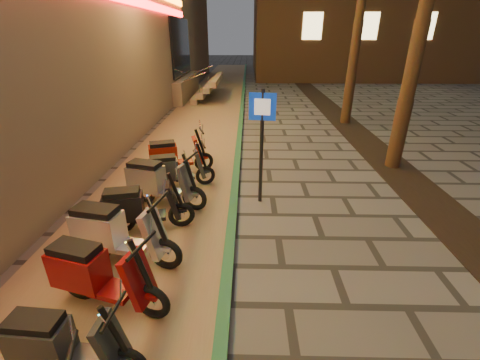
{
  "coord_description": "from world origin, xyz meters",
  "views": [
    {
      "loc": [
        -0.6,
        -1.72,
        3.5
      ],
      "look_at": [
        -0.72,
        3.3,
        1.2
      ],
      "focal_mm": 24.0,
      "sensor_mm": 36.0,
      "label": 1
    }
  ],
  "objects_px": {
    "scooter_10": "(174,170)",
    "scooter_6": "(96,274)",
    "scooter_11": "(173,156)",
    "scooter_9": "(158,182)",
    "scooter_7": "(114,233)",
    "scooter_5": "(61,344)",
    "scooter_8": "(138,208)",
    "pedestrian_sign": "(262,132)"
  },
  "relations": [
    {
      "from": "scooter_11",
      "to": "scooter_9",
      "type": "bearing_deg",
      "value": -106.43
    },
    {
      "from": "scooter_5",
      "to": "scooter_7",
      "type": "distance_m",
      "value": 1.97
    },
    {
      "from": "scooter_8",
      "to": "scooter_9",
      "type": "distance_m",
      "value": 1.07
    },
    {
      "from": "scooter_7",
      "to": "scooter_10",
      "type": "height_order",
      "value": "scooter_7"
    },
    {
      "from": "pedestrian_sign",
      "to": "scooter_9",
      "type": "relative_size",
      "value": 1.39
    },
    {
      "from": "scooter_5",
      "to": "scooter_8",
      "type": "xyz_separation_m",
      "value": [
        -0.06,
        2.88,
        0.05
      ]
    },
    {
      "from": "pedestrian_sign",
      "to": "scooter_8",
      "type": "distance_m",
      "value": 2.89
    },
    {
      "from": "scooter_10",
      "to": "scooter_11",
      "type": "relative_size",
      "value": 0.93
    },
    {
      "from": "scooter_6",
      "to": "scooter_10",
      "type": "distance_m",
      "value": 3.78
    },
    {
      "from": "scooter_8",
      "to": "scooter_11",
      "type": "height_order",
      "value": "scooter_11"
    },
    {
      "from": "scooter_9",
      "to": "scooter_10",
      "type": "height_order",
      "value": "scooter_9"
    },
    {
      "from": "scooter_5",
      "to": "scooter_11",
      "type": "height_order",
      "value": "scooter_11"
    },
    {
      "from": "scooter_9",
      "to": "scooter_10",
      "type": "xyz_separation_m",
      "value": [
        0.18,
        0.85,
        -0.07
      ]
    },
    {
      "from": "scooter_10",
      "to": "scooter_6",
      "type": "bearing_deg",
      "value": -110.75
    },
    {
      "from": "pedestrian_sign",
      "to": "scooter_7",
      "type": "height_order",
      "value": "pedestrian_sign"
    },
    {
      "from": "scooter_11",
      "to": "scooter_8",
      "type": "bearing_deg",
      "value": -108.79
    },
    {
      "from": "scooter_7",
      "to": "scooter_5",
      "type": "bearing_deg",
      "value": -74.03
    },
    {
      "from": "scooter_8",
      "to": "scooter_5",
      "type": "bearing_deg",
      "value": -101.21
    },
    {
      "from": "scooter_7",
      "to": "scooter_8",
      "type": "bearing_deg",
      "value": 95.81
    },
    {
      "from": "scooter_5",
      "to": "scooter_11",
      "type": "xyz_separation_m",
      "value": [
        0.01,
        5.68,
        0.07
      ]
    },
    {
      "from": "scooter_6",
      "to": "scooter_9",
      "type": "relative_size",
      "value": 0.96
    },
    {
      "from": "scooter_10",
      "to": "scooter_11",
      "type": "height_order",
      "value": "scooter_11"
    },
    {
      "from": "scooter_8",
      "to": "scooter_10",
      "type": "relative_size",
      "value": 1.06
    },
    {
      "from": "scooter_10",
      "to": "scooter_7",
      "type": "bearing_deg",
      "value": -114.18
    },
    {
      "from": "scooter_7",
      "to": "scooter_10",
      "type": "distance_m",
      "value": 2.85
    },
    {
      "from": "scooter_8",
      "to": "scooter_7",
      "type": "bearing_deg",
      "value": -108.13
    },
    {
      "from": "scooter_5",
      "to": "scooter_6",
      "type": "relative_size",
      "value": 0.86
    },
    {
      "from": "scooter_11",
      "to": "scooter_6",
      "type": "bearing_deg",
      "value": -108.06
    },
    {
      "from": "scooter_5",
      "to": "scooter_7",
      "type": "height_order",
      "value": "scooter_7"
    },
    {
      "from": "pedestrian_sign",
      "to": "scooter_11",
      "type": "relative_size",
      "value": 1.48
    },
    {
      "from": "scooter_6",
      "to": "scooter_7",
      "type": "distance_m",
      "value": 0.95
    },
    {
      "from": "pedestrian_sign",
      "to": "scooter_7",
      "type": "relative_size",
      "value": 1.36
    },
    {
      "from": "pedestrian_sign",
      "to": "scooter_10",
      "type": "relative_size",
      "value": 1.59
    },
    {
      "from": "scooter_6",
      "to": "scooter_11",
      "type": "height_order",
      "value": "scooter_6"
    },
    {
      "from": "scooter_10",
      "to": "scooter_11",
      "type": "distance_m",
      "value": 0.91
    },
    {
      "from": "scooter_6",
      "to": "scooter_8",
      "type": "distance_m",
      "value": 1.87
    },
    {
      "from": "scooter_9",
      "to": "scooter_5",
      "type": "bearing_deg",
      "value": -74.78
    },
    {
      "from": "scooter_9",
      "to": "scooter_8",
      "type": "bearing_deg",
      "value": -79.53
    },
    {
      "from": "scooter_6",
      "to": "scooter_11",
      "type": "relative_size",
      "value": 1.02
    },
    {
      "from": "scooter_5",
      "to": "scooter_7",
      "type": "relative_size",
      "value": 0.81
    },
    {
      "from": "scooter_7",
      "to": "scooter_8",
      "type": "distance_m",
      "value": 0.93
    },
    {
      "from": "scooter_8",
      "to": "scooter_10",
      "type": "distance_m",
      "value": 1.93
    }
  ]
}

